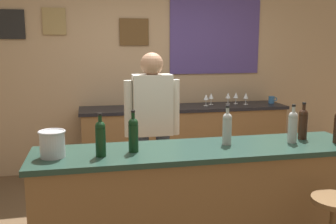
{
  "coord_description": "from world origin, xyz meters",
  "views": [
    {
      "loc": [
        -0.82,
        -3.06,
        1.68
      ],
      "look_at": [
        -0.07,
        0.45,
        1.05
      ],
      "focal_mm": 40.61,
      "sensor_mm": 36.0,
      "label": 1
    }
  ],
  "objects": [
    {
      "name": "back_wall",
      "position": [
        0.02,
        2.03,
        1.42
      ],
      "size": [
        6.0,
        0.09,
        2.8
      ],
      "color": "tan",
      "rests_on": "ground_plane"
    },
    {
      "name": "bar_counter",
      "position": [
        0.0,
        -0.4,
        0.46
      ],
      "size": [
        2.5,
        0.6,
        0.92
      ],
      "color": "brown",
      "rests_on": "ground_plane"
    },
    {
      "name": "side_counter",
      "position": [
        0.4,
        1.65,
        0.45
      ],
      "size": [
        2.68,
        0.56,
        0.9
      ],
      "color": "brown",
      "rests_on": "ground_plane"
    },
    {
      "name": "bartender",
      "position": [
        -0.24,
        0.36,
        0.94
      ],
      "size": [
        0.52,
        0.21,
        1.62
      ],
      "color": "#384766",
      "rests_on": "ground_plane"
    },
    {
      "name": "wine_bottle_a",
      "position": [
        -0.75,
        -0.47,
        1.06
      ],
      "size": [
        0.07,
        0.07,
        0.31
      ],
      "color": "black",
      "rests_on": "bar_counter"
    },
    {
      "name": "wine_bottle_b",
      "position": [
        -0.51,
        -0.4,
        1.06
      ],
      "size": [
        0.07,
        0.07,
        0.31
      ],
      "color": "black",
      "rests_on": "bar_counter"
    },
    {
      "name": "wine_bottle_c",
      "position": [
        0.23,
        -0.35,
        1.06
      ],
      "size": [
        0.07,
        0.07,
        0.31
      ],
      "color": "#999E99",
      "rests_on": "bar_counter"
    },
    {
      "name": "wine_bottle_d",
      "position": [
        0.75,
        -0.4,
        1.06
      ],
      "size": [
        0.07,
        0.07,
        0.31
      ],
      "color": "#999E99",
      "rests_on": "bar_counter"
    },
    {
      "name": "wine_bottle_e",
      "position": [
        0.9,
        -0.31,
        1.06
      ],
      "size": [
        0.07,
        0.07,
        0.31
      ],
      "color": "black",
      "rests_on": "bar_counter"
    },
    {
      "name": "ice_bucket",
      "position": [
        -1.07,
        -0.42,
        1.02
      ],
      "size": [
        0.19,
        0.19,
        0.19
      ],
      "color": "#B7BABF",
      "rests_on": "bar_counter"
    },
    {
      "name": "wine_glass_a",
      "position": [
        0.69,
        1.64,
        1.01
      ],
      "size": [
        0.07,
        0.07,
        0.16
      ],
      "color": "silver",
      "rests_on": "side_counter"
    },
    {
      "name": "wine_glass_b",
      "position": [
        0.79,
        1.73,
        1.01
      ],
      "size": [
        0.07,
        0.07,
        0.16
      ],
      "color": "silver",
      "rests_on": "side_counter"
    },
    {
      "name": "wine_glass_c",
      "position": [
        1.02,
        1.72,
        1.01
      ],
      "size": [
        0.07,
        0.07,
        0.16
      ],
      "color": "silver",
      "rests_on": "side_counter"
    },
    {
      "name": "wine_glass_d",
      "position": [
        1.14,
        1.73,
        1.01
      ],
      "size": [
        0.07,
        0.07,
        0.16
      ],
      "color": "silver",
      "rests_on": "side_counter"
    },
    {
      "name": "wine_glass_e",
      "position": [
        1.25,
        1.64,
        1.01
      ],
      "size": [
        0.07,
        0.07,
        0.16
      ],
      "color": "silver",
      "rests_on": "side_counter"
    },
    {
      "name": "coffee_mug",
      "position": [
        1.64,
        1.67,
        0.95
      ],
      "size": [
        0.12,
        0.08,
        0.09
      ],
      "color": "#336699",
      "rests_on": "side_counter"
    }
  ]
}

